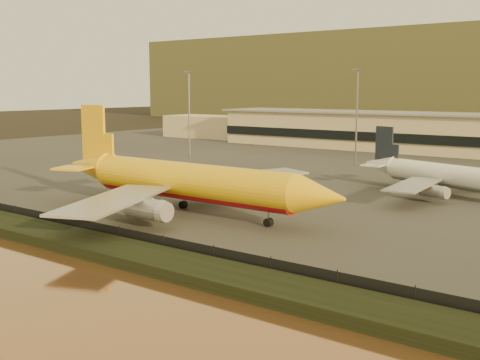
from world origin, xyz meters
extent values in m
plane|color=black|center=(0.00, 0.00, 0.00)|extent=(900.00, 900.00, 0.00)
cube|color=black|center=(0.00, -17.00, 0.70)|extent=(320.00, 7.00, 1.40)
cube|color=#2D2D2D|center=(0.00, 95.00, 0.10)|extent=(320.00, 220.00, 0.20)
cube|color=black|center=(0.00, -13.00, 1.30)|extent=(300.00, 0.05, 2.20)
cube|color=tan|center=(0.00, 125.00, 6.20)|extent=(160.00, 22.00, 12.00)
cube|color=black|center=(0.00, 113.80, 5.20)|extent=(160.00, 0.60, 3.00)
cube|color=gray|center=(0.00, 125.00, 12.50)|extent=(164.00, 24.00, 0.60)
cube|color=tan|center=(-95.00, 129.00, 4.70)|extent=(50.00, 18.00, 9.00)
cylinder|color=slate|center=(-60.00, 70.00, 12.70)|extent=(0.50, 0.50, 25.00)
cube|color=slate|center=(-60.00, 70.00, 25.40)|extent=(2.20, 2.20, 0.40)
cylinder|color=slate|center=(-10.00, 80.00, 12.70)|extent=(0.50, 0.50, 25.00)
cube|color=slate|center=(-10.00, 80.00, 25.40)|extent=(2.20, 2.20, 0.40)
cube|color=brown|center=(-140.00, 340.00, 27.50)|extent=(260.00, 160.00, 55.00)
cylinder|color=#E1A90B|center=(-3.26, 6.99, 5.68)|extent=(39.94, 5.82, 5.77)
cylinder|color=#A70912|center=(-3.26, 6.99, 4.67)|extent=(38.83, 4.55, 4.50)
cone|color=#E1A90B|center=(20.59, 7.02, 5.68)|extent=(7.77, 5.78, 5.77)
cone|color=#E1A90B|center=(-28.21, 6.96, 6.11)|extent=(9.99, 5.78, 5.77)
cube|color=#E1A90B|center=(-27.10, 6.96, 12.46)|extent=(6.10, 0.47, 10.09)
cube|color=#E1A90B|center=(-26.00, 12.73, 6.54)|extent=(6.96, 6.92, 0.35)
cube|color=#E1A90B|center=(-25.99, 1.19, 6.54)|extent=(6.97, 6.93, 0.35)
cube|color=gray|center=(-4.39, 22.35, 4.67)|extent=(16.52, 26.05, 0.35)
cylinder|color=gray|center=(-1.61, 18.61, 3.08)|extent=(6.66, 3.18, 3.17)
cube|color=gray|center=(-4.35, -8.37, 4.67)|extent=(16.57, 26.04, 0.35)
cylinder|color=gray|center=(-1.58, -4.63, 3.08)|extent=(6.66, 3.18, 3.17)
cylinder|color=black|center=(11.99, 7.01, 0.83)|extent=(1.27, 1.01, 1.27)
cylinder|color=slate|center=(11.99, 7.01, 1.50)|extent=(0.22, 0.22, 2.60)
cylinder|color=black|center=(-7.41, 4.39, 0.83)|extent=(1.27, 1.01, 1.27)
cylinder|color=slate|center=(-7.41, 4.39, 1.50)|extent=(0.22, 0.22, 2.60)
cylinder|color=black|center=(-7.42, 9.58, 0.83)|extent=(1.27, 1.01, 1.27)
cylinder|color=slate|center=(-7.42, 9.58, 1.50)|extent=(0.22, 0.22, 2.60)
cylinder|color=silver|center=(26.04, 49.12, 4.12)|extent=(29.62, 12.81, 4.13)
cylinder|color=gray|center=(26.04, 49.12, 3.40)|extent=(28.56, 11.70, 3.22)
cone|color=silver|center=(8.30, 54.66, 4.43)|extent=(8.33, 6.16, 4.13)
cube|color=#191F2E|center=(9.08, 54.41, 8.98)|extent=(4.44, 1.67, 7.23)
cube|color=silver|center=(11.10, 58.11, 4.74)|extent=(5.64, 5.59, 0.25)
cube|color=silver|center=(8.64, 50.22, 4.74)|extent=(4.17, 3.97, 0.25)
cube|color=gray|center=(21.86, 38.52, 3.40)|extent=(7.27, 18.99, 0.25)
cylinder|color=gray|center=(24.66, 40.57, 2.27)|extent=(5.41, 3.65, 2.27)
cylinder|color=black|center=(22.53, 48.27, 0.65)|extent=(1.08, 0.96, 0.91)
cylinder|color=slate|center=(22.53, 48.27, 1.13)|extent=(0.22, 0.22, 1.86)
cylinder|color=black|center=(23.63, 51.82, 0.65)|extent=(1.08, 0.96, 0.91)
cylinder|color=slate|center=(23.63, 51.82, 1.13)|extent=(0.22, 0.22, 1.86)
cube|color=#E1A90B|center=(8.97, 26.46, 1.14)|extent=(4.56, 3.03, 1.89)
cube|color=silver|center=(-25.47, 37.15, 1.07)|extent=(4.21, 2.87, 1.73)
camera|label=1|loc=(61.11, -64.95, 20.42)|focal=45.00mm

